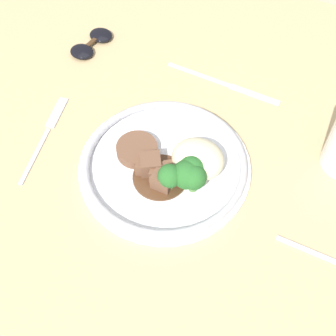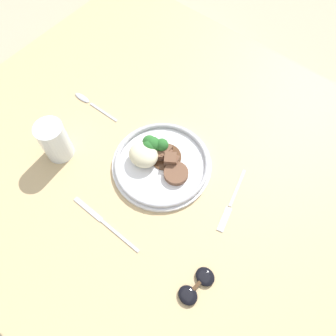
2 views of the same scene
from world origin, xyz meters
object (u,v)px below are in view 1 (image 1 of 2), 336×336
at_px(fork, 48,130).
at_px(knife, 227,85).
at_px(plate, 170,165).
at_px(sunglasses, 92,43).

bearing_deg(fork, knife, -57.05).
xyz_separation_m(plate, fork, (-0.21, -0.02, -0.02)).
relative_size(fork, knife, 0.84).
xyz_separation_m(plate, knife, (0.00, 0.21, -0.02)).
distance_m(knife, sunglasses, 0.27).
bearing_deg(plate, fork, -175.06).
bearing_deg(sunglasses, plate, -28.92).
bearing_deg(fork, plate, -98.63).
relative_size(plate, fork, 1.46).
height_order(plate, fork, plate).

